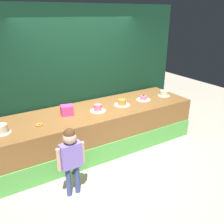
{
  "coord_description": "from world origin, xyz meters",
  "views": [
    {
      "loc": [
        -2.0,
        -3.32,
        2.58
      ],
      "look_at": [
        0.23,
        0.34,
        0.81
      ],
      "focal_mm": 38.89,
      "sensor_mm": 36.0,
      "label": 1
    }
  ],
  "objects": [
    {
      "name": "curtain_backdrop",
      "position": [
        0.0,
        1.24,
        1.37
      ],
      "size": [
        4.7,
        0.08,
        2.75
      ],
      "primitive_type": "cube",
      "color": "#113823",
      "rests_on": "ground_plane"
    },
    {
      "name": "cake_far_right",
      "position": [
        1.71,
        0.51,
        0.89
      ],
      "size": [
        0.26,
        0.26,
        0.15
      ],
      "color": "white",
      "rests_on": "stage_platform"
    },
    {
      "name": "ground_plane",
      "position": [
        0.0,
        0.0,
        0.0
      ],
      "size": [
        12.0,
        12.0,
        0.0
      ],
      "primitive_type": "plane",
      "color": "#BCB29E"
    },
    {
      "name": "child_figure",
      "position": [
        -0.96,
        -0.47,
        0.72
      ],
      "size": [
        0.43,
        0.2,
        1.11
      ],
      "color": "#3F4C8C",
      "rests_on": "ground_plane"
    },
    {
      "name": "cake_left",
      "position": [
        -0.0,
        0.48,
        0.89
      ],
      "size": [
        0.3,
        0.3,
        0.13
      ],
      "color": "white",
      "rests_on": "stage_platform"
    },
    {
      "name": "cake_far_left",
      "position": [
        -1.71,
        0.45,
        0.9
      ],
      "size": [
        0.27,
        0.27,
        0.15
      ],
      "color": "silver",
      "rests_on": "stage_platform"
    },
    {
      "name": "stage_platform",
      "position": [
        0.0,
        0.56,
        0.42
      ],
      "size": [
        4.02,
        1.16,
        0.83
      ],
      "color": "brown",
      "rests_on": "ground_plane"
    },
    {
      "name": "cake_center",
      "position": [
        0.57,
        0.51,
        0.88
      ],
      "size": [
        0.32,
        0.32,
        0.16
      ],
      "color": "silver",
      "rests_on": "stage_platform"
    },
    {
      "name": "cake_right",
      "position": [
        1.14,
        0.53,
        0.87
      ],
      "size": [
        0.31,
        0.31,
        0.13
      ],
      "color": "silver",
      "rests_on": "stage_platform"
    },
    {
      "name": "donut",
      "position": [
        -1.14,
        0.42,
        0.85
      ],
      "size": [
        0.12,
        0.12,
        0.03
      ],
      "primitive_type": "torus",
      "color": "orange",
      "rests_on": "stage_platform"
    },
    {
      "name": "pink_box",
      "position": [
        -0.57,
        0.61,
        0.93
      ],
      "size": [
        0.24,
        0.21,
        0.18
      ],
      "primitive_type": "cube",
      "rotation": [
        0.0,
        0.0,
        -0.18
      ],
      "color": "#F44294",
      "rests_on": "stage_platform"
    }
  ]
}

